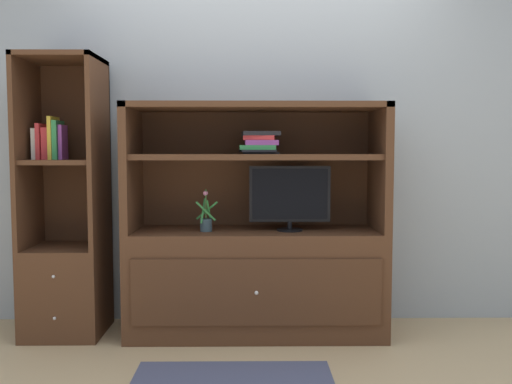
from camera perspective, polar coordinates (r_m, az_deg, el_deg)
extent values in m
plane|color=tan|center=(3.41, 0.07, -16.17)|extent=(8.00, 8.00, 0.00)
cube|color=#9EA8B2|center=(3.95, -0.06, 7.33)|extent=(6.00, 0.10, 2.80)
cube|color=#4C2D1C|center=(3.69, -0.01, -9.07)|extent=(1.64, 0.53, 0.68)
cube|color=#462A19|center=(3.42, 0.04, -10.15)|extent=(1.51, 0.02, 0.41)
sphere|color=silver|center=(3.41, 0.05, -10.21)|extent=(0.02, 0.02, 0.02)
cube|color=#4C2D1C|center=(3.67, -12.50, 2.43)|extent=(0.05, 0.53, 0.81)
cube|color=#4C2D1C|center=(3.69, 12.43, 2.44)|extent=(0.05, 0.53, 0.81)
cube|color=#4C2D1C|center=(3.85, -0.05, 2.62)|extent=(1.64, 0.02, 0.81)
cube|color=#4C2D1C|center=(3.60, -0.01, 8.62)|extent=(1.64, 0.53, 0.04)
cube|color=#4C2D1C|center=(3.59, -0.01, 3.60)|extent=(1.54, 0.48, 0.04)
cylinder|color=black|center=(3.60, 3.43, -3.85)|extent=(0.16, 0.16, 0.01)
cylinder|color=black|center=(3.60, 3.44, -3.39)|extent=(0.03, 0.03, 0.05)
cube|color=black|center=(3.58, 3.45, -0.19)|extent=(0.52, 0.02, 0.36)
cube|color=black|center=(3.56, 3.47, -0.21)|extent=(0.48, 0.00, 0.32)
cylinder|color=#384C56|center=(3.58, -5.09, -3.36)|extent=(0.08, 0.08, 0.08)
cylinder|color=#3D6B33|center=(3.57, -5.10, -1.22)|extent=(0.01, 0.01, 0.19)
cube|color=#2D7A38|center=(3.56, -4.80, -1.93)|extent=(0.03, 0.09, 0.14)
cube|color=#2D7A38|center=(3.59, -5.01, -1.89)|extent=(0.14, 0.04, 0.12)
cube|color=#2D7A38|center=(3.57, -5.39, -1.91)|extent=(0.03, 0.10, 0.15)
cube|color=#2D7A38|center=(3.55, -5.12, -1.95)|extent=(0.13, 0.00, 0.13)
sphere|color=#C6729E|center=(3.57, -5.15, -0.12)|extent=(0.03, 0.03, 0.03)
cube|color=black|center=(3.60, 0.45, 3.99)|extent=(0.23, 0.30, 0.01)
cube|color=black|center=(3.58, 0.10, 4.19)|extent=(0.24, 0.34, 0.01)
cube|color=#338C4C|center=(3.60, 0.13, 4.53)|extent=(0.23, 0.33, 0.03)
cube|color=purple|center=(3.59, 0.51, 5.01)|extent=(0.21, 0.32, 0.03)
cube|color=red|center=(3.59, 0.40, 5.49)|extent=(0.21, 0.31, 0.03)
cube|color=black|center=(3.58, 0.45, 5.93)|extent=(0.25, 0.30, 0.03)
cube|color=#4C2D1C|center=(3.89, -18.64, -9.40)|extent=(0.49, 0.48, 0.57)
sphere|color=silver|center=(3.64, -19.88, -8.09)|extent=(0.02, 0.02, 0.02)
sphere|color=silver|center=(3.70, -19.78, -11.98)|extent=(0.02, 0.02, 0.02)
cube|color=#4C2D1C|center=(3.86, -22.19, 3.74)|extent=(0.03, 0.48, 1.21)
cube|color=#4C2D1C|center=(3.72, -15.62, 3.89)|extent=(0.03, 0.48, 1.21)
cube|color=#4C2D1C|center=(4.00, -17.93, 3.86)|extent=(0.49, 0.02, 1.21)
cube|color=#4C2D1C|center=(3.78, -18.95, 2.90)|extent=(0.43, 0.43, 0.03)
cube|color=#4C2D1C|center=(3.83, -19.19, 12.68)|extent=(0.49, 0.48, 0.03)
cube|color=silver|center=(3.84, -21.37, 4.55)|extent=(0.03, 0.13, 0.20)
cube|color=red|center=(3.83, -20.96, 4.80)|extent=(0.03, 0.15, 0.23)
cube|color=red|center=(3.81, -20.37, 4.61)|extent=(0.04, 0.13, 0.20)
cube|color=gold|center=(3.80, -19.85, 5.15)|extent=(0.02, 0.17, 0.27)
cube|color=#338C4C|center=(3.79, -19.43, 4.98)|extent=(0.03, 0.16, 0.25)
cube|color=purple|center=(3.78, -19.00, 4.79)|extent=(0.02, 0.12, 0.22)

